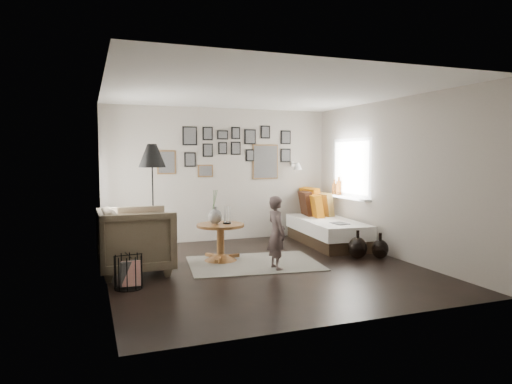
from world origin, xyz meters
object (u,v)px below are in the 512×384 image
object	(u,v)px
vase	(215,214)
magazine_basket	(129,272)
demijohn_large	(358,248)
child	(277,233)
armchair	(136,240)
demijohn_small	(380,249)
pedestal_table	(221,244)
floor_lamp	(152,160)
daybed	(324,227)

from	to	relation	value
vase	magazine_basket	world-z (taller)	vase
demijohn_large	child	bearing A→B (deg)	-173.11
vase	armchair	size ratio (longest dim) A/B	0.52
armchair	demijohn_small	distance (m)	3.86
armchair	magazine_basket	size ratio (longest dim) A/B	2.42
vase	armchair	world-z (taller)	vase
vase	demijohn_large	bearing A→B (deg)	-16.09
pedestal_table	magazine_basket	bearing A→B (deg)	-145.20
pedestal_table	demijohn_small	distance (m)	2.60
floor_lamp	child	distance (m)	2.33
floor_lamp	demijohn_small	size ratio (longest dim) A/B	4.40
vase	daybed	world-z (taller)	vase
vase	child	world-z (taller)	vase
floor_lamp	demijohn_small	world-z (taller)	floor_lamp
demijohn_small	vase	bearing A→B (deg)	163.52
vase	floor_lamp	bearing A→B (deg)	151.51
armchair	floor_lamp	world-z (taller)	floor_lamp
daybed	demijohn_large	size ratio (longest dim) A/B	4.66
armchair	demijohn_large	xyz separation A→B (m)	(3.47, -0.33, -0.29)
pedestal_table	demijohn_large	size ratio (longest dim) A/B	1.63
floor_lamp	demijohn_large	distance (m)	3.61
vase	child	size ratio (longest dim) A/B	0.50
armchair	demijohn_large	size ratio (longest dim) A/B	2.22
demijohn_small	armchair	bearing A→B (deg)	173.21
pedestal_table	vase	distance (m)	0.49
magazine_basket	demijohn_small	distance (m)	4.00
armchair	vase	bearing A→B (deg)	-77.55
daybed	child	distance (m)	2.24
daybed	floor_lamp	world-z (taller)	floor_lamp
magazine_basket	child	size ratio (longest dim) A/B	0.39
floor_lamp	armchair	bearing A→B (deg)	-113.91
vase	daybed	size ratio (longest dim) A/B	0.25
floor_lamp	child	world-z (taller)	floor_lamp
daybed	floor_lamp	size ratio (longest dim) A/B	1.17
magazine_basket	floor_lamp	bearing A→B (deg)	71.41
daybed	demijohn_small	world-z (taller)	daybed
pedestal_table	daybed	world-z (taller)	daybed
magazine_basket	demijohn_small	bearing A→B (deg)	4.37
demijohn_large	child	world-z (taller)	child
pedestal_table	demijohn_small	xyz separation A→B (m)	(2.49, -0.74, -0.12)
daybed	vase	bearing A→B (deg)	-159.16
magazine_basket	demijohn_large	distance (m)	3.67
vase	child	bearing A→B (deg)	-49.30
daybed	magazine_basket	bearing A→B (deg)	-150.63
demijohn_large	child	size ratio (longest dim) A/B	0.43
armchair	magazine_basket	xyz separation A→B (m)	(-0.17, -0.76, -0.26)
floor_lamp	demijohn_large	bearing A→B (deg)	-19.90
child	vase	bearing A→B (deg)	38.18
daybed	demijohn_small	bearing A→B (deg)	-76.71
pedestal_table	child	distance (m)	1.05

